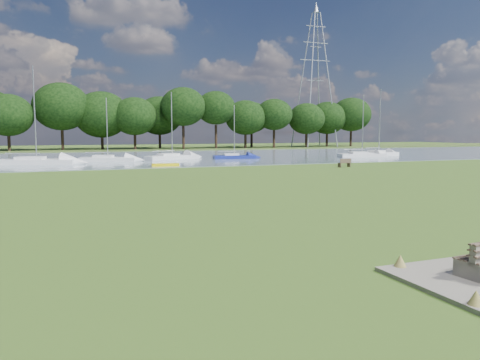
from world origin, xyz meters
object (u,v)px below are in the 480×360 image
object	(u,v)px
pylon	(315,57)
sailboat_3	(362,154)
sailboat_6	(36,160)
kayak	(165,165)
sailboat_1	(378,153)
sailboat_4	(234,156)
sailboat_0	(172,156)
sailboat_5	(107,158)
riverbank_bench	(345,163)

from	to	relation	value
pylon	sailboat_3	size ratio (longest dim) A/B	3.76
pylon	sailboat_6	bearing A→B (deg)	-145.26
kayak	sailboat_1	world-z (taller)	sailboat_1
sailboat_4	sailboat_6	size ratio (longest dim) A/B	0.66
sailboat_6	pylon	bearing A→B (deg)	51.81
sailboat_1	pylon	bearing A→B (deg)	61.74
kayak	sailboat_4	bearing A→B (deg)	45.85
sailboat_0	sailboat_5	size ratio (longest dim) A/B	1.14
riverbank_bench	sailboat_0	xyz separation A→B (m)	(-12.80, 18.39, 0.07)
riverbank_bench	sailboat_4	xyz separation A→B (m)	(-5.23, 16.68, 0.03)
sailboat_6	kayak	bearing A→B (deg)	-14.37
kayak	sailboat_5	world-z (taller)	sailboat_5
kayak	sailboat_6	distance (m)	14.11
sailboat_3	sailboat_5	bearing A→B (deg)	-175.28
kayak	sailboat_5	xyz separation A→B (m)	(-4.62, 9.73, 0.30)
sailboat_5	pylon	bearing A→B (deg)	55.82
pylon	sailboat_3	world-z (taller)	pylon
sailboat_0	sailboat_4	world-z (taller)	sailboat_0
kayak	sailboat_1	xyz separation A→B (m)	(31.96, 8.26, 0.38)
sailboat_6	sailboat_5	bearing A→B (deg)	34.79
sailboat_0	sailboat_4	xyz separation A→B (m)	(7.57, -1.71, -0.04)
riverbank_bench	sailboat_3	bearing A→B (deg)	40.04
riverbank_bench	sailboat_0	world-z (taller)	sailboat_0
sailboat_0	kayak	bearing A→B (deg)	-127.20
kayak	sailboat_4	world-z (taller)	sailboat_4
sailboat_4	sailboat_0	bearing A→B (deg)	173.20
kayak	riverbank_bench	bearing A→B (deg)	-19.60
pylon	sailboat_6	size ratio (longest dim) A/B	3.08
sailboat_3	sailboat_6	xyz separation A→B (m)	(-40.37, 0.22, 0.05)
sailboat_1	sailboat_6	bearing A→B (deg)	170.19
kayak	sailboat_3	world-z (taller)	sailboat_3
pylon	sailboat_5	size ratio (longest dim) A/B	4.33
sailboat_1	sailboat_6	size ratio (longest dim) A/B	0.91
kayak	sailboat_6	bearing A→B (deg)	153.08
riverbank_bench	sailboat_6	world-z (taller)	sailboat_6
kayak	sailboat_6	world-z (taller)	sailboat_6
sailboat_5	sailboat_6	size ratio (longest dim) A/B	0.71
kayak	sailboat_0	xyz separation A→B (m)	(3.24, 11.21, 0.31)
sailboat_1	sailboat_3	xyz separation A→B (m)	(-3.62, -1.12, -0.07)
sailboat_1	sailboat_3	world-z (taller)	sailboat_1
riverbank_bench	sailboat_0	size ratio (longest dim) A/B	0.17
sailboat_3	sailboat_6	size ratio (longest dim) A/B	0.82
sailboat_4	sailboat_5	xyz separation A→B (m)	(-15.42, 0.22, 0.03)
riverbank_bench	sailboat_1	size ratio (longest dim) A/B	0.15
kayak	sailboat_1	size ratio (longest dim) A/B	0.29
riverbank_bench	pylon	world-z (taller)	pylon
sailboat_3	kayak	bearing A→B (deg)	-156.64
sailboat_0	sailboat_3	size ratio (longest dim) A/B	0.99
sailboat_4	sailboat_5	size ratio (longest dim) A/B	0.93
sailboat_3	sailboat_0	bearing A→B (deg)	179.99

